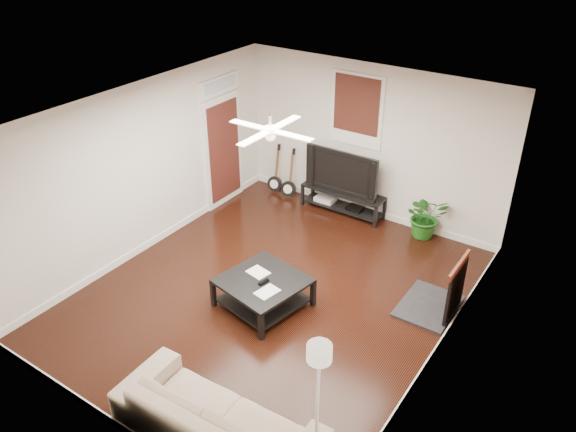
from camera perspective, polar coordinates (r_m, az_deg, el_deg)
name	(u,v)px	position (r m, az deg, el deg)	size (l,w,h in m)	color
room	(272,212)	(7.86, -1.63, 0.39)	(5.01, 6.01, 2.81)	black
brick_accent	(473,233)	(7.75, 18.03, -1.67)	(0.02, 2.20, 2.80)	brown
fireplace	(442,285)	(8.31, 15.16, -6.65)	(0.80, 1.10, 0.92)	black
window_back	(357,110)	(10.11, 6.87, 10.45)	(1.00, 0.06, 1.30)	#35170E
door_left	(223,141)	(10.65, -6.52, 7.47)	(0.08, 1.00, 2.50)	white
tv_stand	(343,201)	(10.68, 5.48, 1.48)	(1.59, 0.42, 0.45)	black
tv	(345,170)	(10.41, 5.70, 4.59)	(1.43, 0.19, 0.82)	black
coffee_table	(263,292)	(8.28, -2.50, -7.64)	(1.08, 1.08, 0.45)	black
sofa	(218,419)	(6.51, -7.00, -19.51)	(2.34, 0.91, 0.68)	#BDA68E
floor_lamp	(317,423)	(5.64, 2.90, -19.91)	(0.31, 0.31, 1.91)	white
potted_plant	(426,216)	(10.07, 13.63, -0.01)	(0.71, 0.62, 0.79)	#1F601B
guitar_left	(275,169)	(11.25, -1.34, 4.68)	(0.30, 0.21, 0.98)	black
guitar_right	(289,174)	(11.05, 0.05, 4.20)	(0.30, 0.21, 0.98)	black
ceiling_fan	(270,130)	(7.35, -1.77, 8.58)	(1.24, 1.24, 0.32)	white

